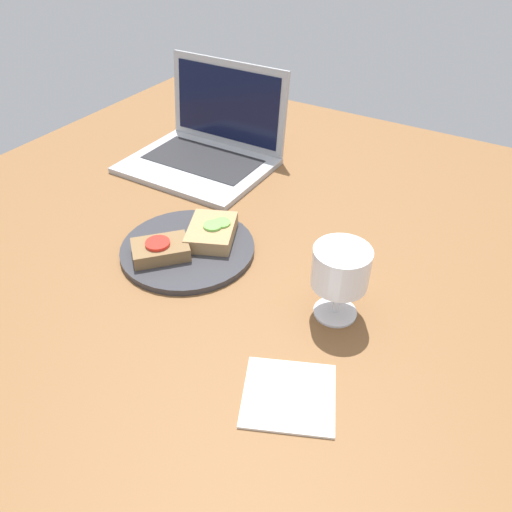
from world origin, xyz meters
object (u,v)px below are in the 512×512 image
Objects in this scene: sandwich_with_tomato at (160,249)px; wine_glass at (340,271)px; laptop at (208,143)px; napkin at (289,395)px; plate at (188,249)px; sandwich_with_cucumber at (212,231)px.

wine_glass is (31.06, 3.67, 5.88)cm from sandwich_with_tomato.
laptop reaches higher than napkin.
napkin is (29.99, -18.00, -0.38)cm from plate.
sandwich_with_tomato is at bearing -117.02° from plate.
sandwich_with_tomato is 35.06cm from napkin.
laptop is 68.02cm from napkin.
napkin is (32.26, -13.54, -2.26)cm from sandwich_with_tomato.
plate is 0.76× the size of laptop.
laptop is at bearing 145.50° from wine_glass.
napkin is at bearing -86.01° from wine_glass.
plate is at bearing -117.19° from sandwich_with_cucumber.
sandwich_with_cucumber is at bearing 62.81° from plate.
wine_glass is 55.96cm from laptop.
plate is 5.37cm from sandwich_with_cucumber.
sandwich_with_cucumber is 1.13× the size of sandwich_with_tomato.
sandwich_with_tomato is (-2.27, -4.45, 1.88)cm from plate.
wine_glass is at bearing -34.50° from laptop.
wine_glass is 0.39× the size of laptop.
sandwich_with_cucumber is at bearing 168.82° from wine_glass.
sandwich_with_cucumber is 10.00cm from sandwich_with_tomato.
sandwich_with_cucumber is 1.06× the size of wine_glass.
laptop reaches higher than sandwich_with_tomato.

